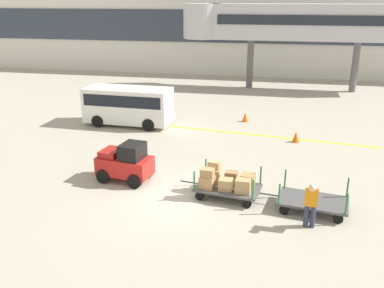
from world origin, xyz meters
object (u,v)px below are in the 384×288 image
safety_cone_near (245,117)px  safety_cone_far (296,137)px  baggage_cart_middle (313,201)px  baggage_tug (125,163)px  shuttle_van (128,103)px  baggage_handler (311,203)px  baggage_cart_lead (226,182)px

safety_cone_near → safety_cone_far: same height
safety_cone_far → baggage_cart_middle: bearing=-87.3°
baggage_tug → shuttle_van: size_ratio=0.46×
baggage_cart_middle → baggage_handler: baggage_handler is taller
safety_cone_far → shuttle_van: bearing=172.1°
baggage_cart_lead → safety_cone_near: 9.93m
safety_cone_far → baggage_tug: bearing=-137.8°
baggage_cart_lead → baggage_handler: baggage_handler is taller
baggage_cart_lead → baggage_handler: bearing=-30.6°
baggage_cart_middle → safety_cone_near: 10.85m
shuttle_van → safety_cone_far: (9.22, -1.27, -0.96)m
baggage_cart_lead → baggage_handler: (2.83, -1.68, 0.29)m
baggage_cart_lead → baggage_handler: 3.31m
baggage_handler → baggage_cart_lead: bearing=149.4°
baggage_cart_middle → safety_cone_near: bearing=106.8°
baggage_cart_middle → safety_cone_far: baggage_cart_middle is taller
shuttle_van → safety_cone_near: size_ratio=8.86×
baggage_tug → safety_cone_near: 10.09m
baggage_cart_lead → safety_cone_near: size_ratio=5.59×
baggage_cart_middle → safety_cone_far: 7.22m
baggage_cart_lead → shuttle_van: size_ratio=0.63×
baggage_cart_middle → shuttle_van: bearing=138.4°
baggage_handler → safety_cone_near: (-2.95, 11.60, -0.59)m
shuttle_van → baggage_tug: bearing=-71.3°
baggage_cart_lead → shuttle_van: shuttle_van is taller
baggage_cart_lead → safety_cone_far: (2.67, 6.75, -0.30)m
baggage_cart_lead → shuttle_van: (-6.55, 8.02, 0.66)m
safety_cone_near → baggage_cart_middle: bearing=-73.2°
baggage_handler → shuttle_van: size_ratio=0.32×
baggage_tug → baggage_cart_lead: size_ratio=0.73×
baggage_tug → baggage_handler: (6.89, -2.32, 0.11)m
baggage_cart_middle → safety_cone_far: (-0.34, 7.21, -0.07)m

